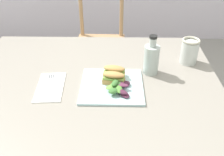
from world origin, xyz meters
The scene contains 10 objects.
dining_table centered at (0.13, -0.06, 0.62)m, with size 1.16×0.99×0.74m.
chair_wooden_far centered at (0.11, 0.98, 0.45)m, with size 0.41×0.41×0.87m.
plate_lunch centered at (0.22, -0.08, 0.74)m, with size 0.27×0.27×0.01m, color silver.
sandwich_half_front centered at (0.23, -0.07, 0.78)m, with size 0.10×0.07×0.06m.
sandwich_half_back centered at (0.23, -0.02, 0.78)m, with size 0.10×0.07×0.06m.
salad_mixed_greens centered at (0.25, -0.11, 0.77)m, with size 0.12×0.15×0.04m.
napkin_folded centered at (-0.04, -0.09, 0.74)m, with size 0.11×0.22×0.00m, color white.
fork_on_napkin centered at (-0.05, -0.08, 0.75)m, with size 0.04×0.19×0.00m.
bottle_cold_brew centered at (0.40, 0.04, 0.81)m, with size 0.07×0.07×0.19m.
mason_jar_iced_tea centered at (0.60, 0.14, 0.80)m, with size 0.09×0.09×0.13m.
Camera 1 is at (0.24, -1.03, 1.40)m, focal length 42.53 mm.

